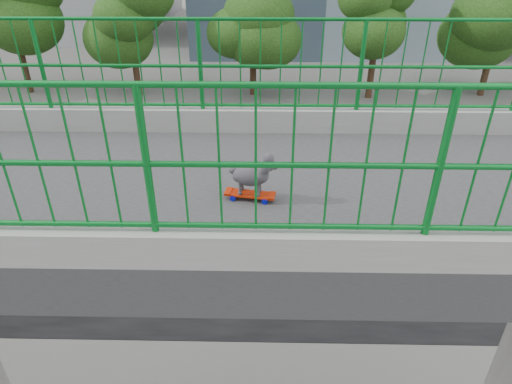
{
  "coord_description": "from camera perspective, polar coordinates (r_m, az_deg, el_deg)",
  "views": [
    {
      "loc": [
        4.08,
        4.8,
        9.15
      ],
      "look_at": [
        -0.01,
        4.72,
        6.84
      ],
      "focal_mm": 30.59,
      "sensor_mm": 36.0,
      "label": 1
    }
  ],
  "objects": [
    {
      "name": "road",
      "position": [
        19.96,
        -12.93,
        1.43
      ],
      "size": [
        18.0,
        90.0,
        0.02
      ],
      "primitive_type": "cube",
      "color": "black",
      "rests_on": "ground"
    },
    {
      "name": "skateboard",
      "position": [
        4.23,
        -0.79,
        -0.35
      ],
      "size": [
        0.23,
        0.51,
        0.07
      ],
      "rotation": [
        0.0,
        0.0,
        -0.18
      ],
      "color": "red",
      "rests_on": "footbridge"
    },
    {
      "name": "street_trees",
      "position": [
        30.66,
        -6.31,
        21.03
      ],
      "size": [
        5.3,
        60.4,
        7.26
      ],
      "color": "black",
      "rests_on": "ground"
    },
    {
      "name": "car_4",
      "position": [
        25.73,
        -17.89,
        9.05
      ],
      "size": [
        1.81,
        4.5,
        1.53
      ],
      "primitive_type": "imported",
      "rotation": [
        0.0,
        0.0,
        3.14
      ],
      "color": "black",
      "rests_on": "ground"
    },
    {
      "name": "car_3",
      "position": [
        21.46,
        5.44,
        6.3
      ],
      "size": [
        2.09,
        5.13,
        1.49
      ],
      "primitive_type": "imported",
      "rotation": [
        0.0,
        0.0,
        3.14
      ],
      "color": "silver",
      "rests_on": "ground"
    },
    {
      "name": "car_5",
      "position": [
        15.07,
        30.45,
        -9.48
      ],
      "size": [
        1.44,
        4.13,
        1.36
      ],
      "primitive_type": "imported",
      "color": "#A7A7AC",
      "rests_on": "ground"
    },
    {
      "name": "car_2",
      "position": [
        18.6,
        6.96,
        2.4
      ],
      "size": [
        2.48,
        5.37,
        1.49
      ],
      "primitive_type": "imported",
      "rotation": [
        0.0,
        0.0,
        3.14
      ],
      "color": "red",
      "rests_on": "ground"
    },
    {
      "name": "poodle",
      "position": [
        4.11,
        -0.46,
        2.4
      ],
      "size": [
        0.25,
        0.48,
        0.4
      ],
      "rotation": [
        0.0,
        0.0,
        -0.18
      ],
      "color": "#2E2B30",
      "rests_on": "skateboard"
    }
  ]
}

